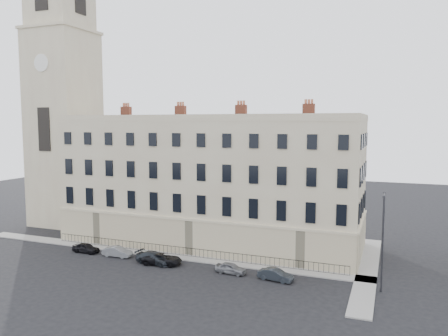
{
  "coord_description": "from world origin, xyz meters",
  "views": [
    {
      "loc": [
        15.0,
        -37.24,
        14.81
      ],
      "look_at": [
        -3.39,
        10.0,
        9.62
      ],
      "focal_mm": 35.0,
      "sensor_mm": 36.0,
      "label": 1
    }
  ],
  "objects_px": {
    "car_c": "(155,258)",
    "streetlamp": "(383,237)",
    "car_e": "(231,268)",
    "car_f": "(275,275)",
    "car_a": "(86,248)",
    "car_b": "(117,252)",
    "car_d": "(162,259)"
  },
  "relations": [
    {
      "from": "car_b",
      "to": "car_a",
      "type": "bearing_deg",
      "value": 88.78
    },
    {
      "from": "car_e",
      "to": "streetlamp",
      "type": "relative_size",
      "value": 0.35
    },
    {
      "from": "car_e",
      "to": "car_b",
      "type": "bearing_deg",
      "value": 91.23
    },
    {
      "from": "car_f",
      "to": "car_b",
      "type": "bearing_deg",
      "value": 96.68
    },
    {
      "from": "car_e",
      "to": "car_f",
      "type": "relative_size",
      "value": 0.94
    },
    {
      "from": "streetlamp",
      "to": "car_d",
      "type": "bearing_deg",
      "value": -179.48
    },
    {
      "from": "car_a",
      "to": "car_d",
      "type": "relative_size",
      "value": 0.78
    },
    {
      "from": "car_b",
      "to": "streetlamp",
      "type": "xyz_separation_m",
      "value": [
        27.7,
        -0.29,
        4.41
      ]
    },
    {
      "from": "car_c",
      "to": "car_f",
      "type": "relative_size",
      "value": 1.27
    },
    {
      "from": "car_a",
      "to": "car_e",
      "type": "height_order",
      "value": "car_a"
    },
    {
      "from": "car_e",
      "to": "car_c",
      "type": "bearing_deg",
      "value": 94.07
    },
    {
      "from": "car_a",
      "to": "car_b",
      "type": "height_order",
      "value": "car_b"
    },
    {
      "from": "car_a",
      "to": "car_e",
      "type": "distance_m",
      "value": 18.0
    },
    {
      "from": "streetlamp",
      "to": "car_b",
      "type": "bearing_deg",
      "value": 179.22
    },
    {
      "from": "car_a",
      "to": "car_d",
      "type": "distance_m",
      "value": 10.3
    },
    {
      "from": "car_f",
      "to": "car_c",
      "type": "bearing_deg",
      "value": 98.42
    },
    {
      "from": "car_a",
      "to": "car_b",
      "type": "relative_size",
      "value": 0.96
    },
    {
      "from": "car_a",
      "to": "streetlamp",
      "type": "xyz_separation_m",
      "value": [
        31.98,
        -0.29,
        4.41
      ]
    },
    {
      "from": "car_c",
      "to": "streetlamp",
      "type": "distance_m",
      "value": 23.01
    },
    {
      "from": "car_a",
      "to": "car_e",
      "type": "relative_size",
      "value": 1.03
    },
    {
      "from": "car_d",
      "to": "car_f",
      "type": "xyz_separation_m",
      "value": [
        12.32,
        -0.26,
        -0.02
      ]
    },
    {
      "from": "car_f",
      "to": "streetlamp",
      "type": "distance_m",
      "value": 10.38
    },
    {
      "from": "car_b",
      "to": "car_c",
      "type": "xyz_separation_m",
      "value": [
        5.11,
        -0.63,
        0.06
      ]
    },
    {
      "from": "car_a",
      "to": "car_f",
      "type": "bearing_deg",
      "value": -90.72
    },
    {
      "from": "streetlamp",
      "to": "car_e",
      "type": "bearing_deg",
      "value": -179.14
    },
    {
      "from": "car_d",
      "to": "car_f",
      "type": "relative_size",
      "value": 1.24
    },
    {
      "from": "car_b",
      "to": "car_d",
      "type": "height_order",
      "value": "car_d"
    },
    {
      "from": "car_c",
      "to": "streetlamp",
      "type": "bearing_deg",
      "value": -82.27
    },
    {
      "from": "car_e",
      "to": "car_f",
      "type": "height_order",
      "value": "car_f"
    },
    {
      "from": "car_c",
      "to": "car_f",
      "type": "xyz_separation_m",
      "value": [
        13.21,
        -0.19,
        -0.06
      ]
    },
    {
      "from": "car_f",
      "to": "streetlamp",
      "type": "relative_size",
      "value": 0.38
    },
    {
      "from": "car_c",
      "to": "streetlamp",
      "type": "relative_size",
      "value": 0.48
    }
  ]
}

